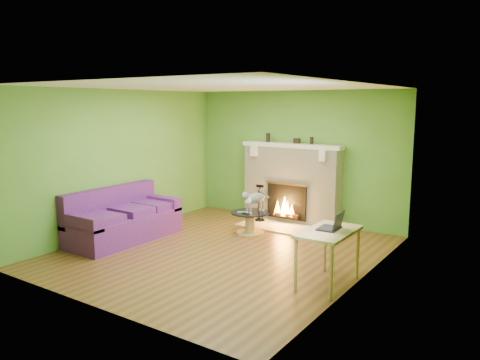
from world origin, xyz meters
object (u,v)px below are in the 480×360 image
object	(u,v)px
coffee_table	(250,221)
desk	(329,237)
sofa	(122,220)
cat	(255,201)

from	to	relation	value
coffee_table	desk	xyz separation A→B (m)	(2.17, -1.49, 0.41)
sofa	cat	size ratio (longest dim) A/B	3.01
sofa	coffee_table	distance (m)	2.27
cat	coffee_table	bearing A→B (deg)	-136.51
desk	cat	bearing A→B (deg)	143.62
desk	cat	size ratio (longest dim) A/B	1.49
coffee_table	cat	bearing A→B (deg)	32.01
coffee_table	desk	world-z (taller)	desk
coffee_table	cat	world-z (taller)	cat
sofa	coffee_table	world-z (taller)	sofa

